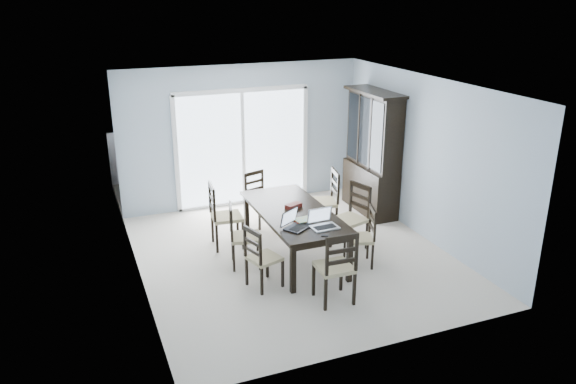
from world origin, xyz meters
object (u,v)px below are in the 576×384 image
chair_left_near (259,252)px  chair_right_near (365,230)px  china_hutch (372,154)px  chair_left_mid (239,229)px  chair_end_far (258,192)px  game_box (293,206)px  chair_left_far (220,209)px  chair_right_far (328,194)px  chair_right_mid (354,210)px  laptop_dark (298,224)px  dining_table (294,215)px  hot_tub (190,167)px  cell_phone (325,236)px  laptop_silver (325,224)px  chair_end_near (338,260)px

chair_left_near → chair_right_near: chair_left_near is taller
china_hutch → chair_left_mid: size_ratio=2.00×
chair_end_far → game_box: (0.11, -1.34, 0.22)m
chair_left_far → chair_right_far: (1.86, 0.02, -0.01)m
chair_right_mid → chair_right_far: chair_right_far is taller
chair_right_mid → laptop_dark: chair_right_mid is taller
chair_left_near → chair_right_far: size_ratio=0.87×
dining_table → hot_tub: (-0.79, 3.61, -0.21)m
dining_table → chair_right_near: 1.07m
chair_left_far → chair_right_far: size_ratio=1.01×
chair_left_near → chair_left_mid: bearing=167.0°
chair_left_mid → hot_tub: size_ratio=0.53×
chair_end_far → chair_right_mid: bearing=107.7°
chair_right_near → cell_phone: chair_right_near is taller
laptop_silver → chair_end_far: bearing=92.6°
china_hutch → chair_right_mid: bearing=-128.7°
chair_left_near → laptop_silver: chair_left_near is taller
china_hutch → cell_phone: china_hutch is taller
laptop_dark → hot_tub: size_ratio=0.21×
hot_tub → chair_left_mid: bearing=-91.0°
laptop_silver → chair_left_far: bearing=122.4°
dining_table → laptop_silver: 0.78m
chair_right_near → cell_phone: (-0.83, -0.38, 0.21)m
china_hutch → chair_right_mid: size_ratio=1.87×
dining_table → laptop_dark: laptop_dark is taller
china_hutch → chair_end_near: bearing=-126.7°
chair_left_far → chair_right_mid: size_ratio=1.02×
dining_table → chair_right_near: chair_right_near is taller
chair_right_far → game_box: bearing=137.9°
chair_left_far → chair_end_far: bearing=134.2°
chair_left_mid → chair_end_far: size_ratio=1.04×
hot_tub → laptop_dark: bearing=-82.1°
game_box → cell_phone: bearing=-90.1°
dining_table → game_box: 0.16m
hot_tub → chair_right_far: bearing=-58.8°
chair_end_near → chair_right_near: bearing=46.4°
chair_right_mid → game_box: chair_right_mid is taller
chair_left_near → chair_end_near: size_ratio=0.88×
dining_table → chair_left_near: chair_left_near is taller
chair_right_mid → cell_phone: (-0.97, -0.98, 0.13)m
dining_table → laptop_dark: size_ratio=5.03×
chair_right_near → cell_phone: 0.94m
laptop_silver → chair_left_mid: bearing=139.0°
china_hutch → chair_left_near: china_hutch is taller
chair_left_far → cell_phone: chair_left_far is taller
chair_left_near → chair_left_far: bearing=168.1°
game_box → chair_right_near: bearing=-41.3°
china_hutch → cell_phone: size_ratio=22.78×
chair_right_mid → chair_end_far: 1.82m
laptop_silver → hot_tub: laptop_silver is taller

